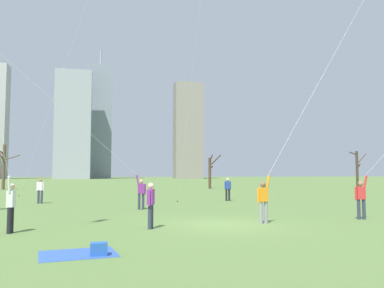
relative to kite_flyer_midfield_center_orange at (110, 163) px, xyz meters
name	(u,v)px	position (x,y,z in m)	size (l,w,h in m)	color
ground_plane	(223,225)	(4.30, -6.30, -2.48)	(400.00, 400.00, 0.00)	#5B7A3D
kite_flyer_midfield_center_orange	(110,163)	(0.00, 0.00, 0.00)	(12.23, 4.63, 12.05)	#33384C
kite_flyer_midfield_right_green	(311,108)	(8.69, -5.10, 2.36)	(13.39, 5.75, 19.22)	gray
bystander_watching_nearby	(40,189)	(-4.44, 6.16, -1.58)	(0.49, 0.30, 1.62)	#33384C
bystander_far_off_by_trees	(228,188)	(8.22, 6.15, -1.58)	(0.50, 0.26, 1.62)	black
bystander_strolling_midfield	(151,203)	(1.45, -6.92, -1.58)	(0.31, 0.48, 1.62)	#33384C
picnic_spot	(90,251)	(-0.41, -11.08, -2.39)	(2.01, 1.68, 0.31)	#3359B2
bare_tree_center	(210,171)	(12.47, 27.96, -0.27)	(1.33, 2.30, 4.32)	#4C3828
bare_tree_rightmost	(357,168)	(33.69, 28.30, 0.22)	(2.72, 0.89, 5.04)	#423326
bare_tree_left_of_center	(3,165)	(-12.66, 29.97, 0.51)	(3.04, 1.91, 5.41)	brown
skyline_mid_tower_right	(100,122)	(-4.49, 129.74, 18.64)	(8.91, 7.87, 48.39)	gray
skyline_tall_tower	(188,131)	(27.61, 120.97, 15.14)	(10.14, 7.28, 35.24)	gray
skyline_mid_tower_left	(73,124)	(-12.87, 116.84, 15.98)	(11.92, 5.23, 36.93)	#9EA3AD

